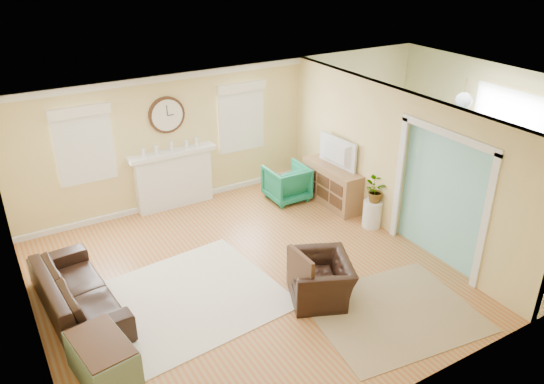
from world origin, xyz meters
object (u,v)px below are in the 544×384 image
object	(u,v)px
green_chair	(287,183)
credenza	(333,185)
eames_chair	(320,279)
dining_table	(466,201)
sofa	(77,292)

from	to	relation	value
green_chair	credenza	xyz separation A→B (m)	(0.69, -0.62, 0.04)
eames_chair	credenza	bearing A→B (deg)	163.28
eames_chair	green_chair	xyz separation A→B (m)	(1.30, 3.01, 0.04)
credenza	dining_table	bearing A→B (deg)	-42.60
sofa	dining_table	bearing A→B (deg)	-100.92
green_chair	dining_table	distance (m)	3.47
eames_chair	dining_table	size ratio (longest dim) A/B	0.54
sofa	eames_chair	world-z (taller)	sofa
sofa	green_chair	xyz separation A→B (m)	(4.45, 1.53, 0.04)
credenza	eames_chair	bearing A→B (deg)	-129.74
sofa	credenza	world-z (taller)	credenza
dining_table	credenza	bearing A→B (deg)	33.38
sofa	dining_table	size ratio (longest dim) A/B	1.22
eames_chair	sofa	bearing A→B (deg)	-92.24
sofa	credenza	distance (m)	5.22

